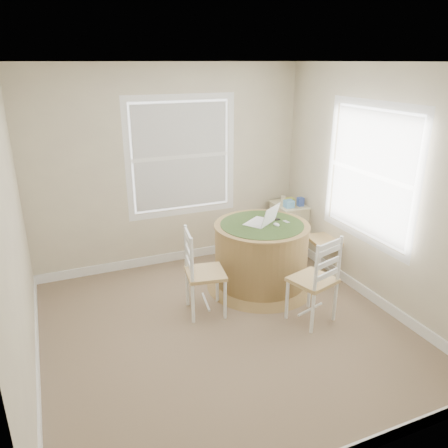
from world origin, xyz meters
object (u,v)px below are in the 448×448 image
corner_chest (288,228)px  round_table (261,253)px  chair_left (205,273)px  chair_right (326,239)px  chair_near (313,280)px  laptop (262,221)px

corner_chest → round_table: bearing=-134.4°
chair_left → chair_right: 1.76m
round_table → chair_left: 0.88m
chair_left → corner_chest: size_ratio=1.33×
chair_near → corner_chest: 1.81m
chair_right → corner_chest: chair_right is taller
round_table → chair_right: bearing=-9.8°
corner_chest → chair_left: bearing=-144.5°
chair_right → laptop: (-0.90, 0.05, 0.37)m
chair_right → laptop: laptop is taller
chair_left → chair_near: (0.97, -0.58, 0.00)m
chair_left → chair_right: size_ratio=1.00×
chair_right → laptop: 0.98m
round_table → chair_right: 0.91m
chair_left → laptop: size_ratio=2.04×
round_table → corner_chest: (0.85, 0.79, -0.08)m
round_table → corner_chest: size_ratio=1.83×
round_table → chair_near: size_ratio=1.38×
chair_left → chair_near: 1.13m
chair_near → chair_right: 1.15m
round_table → laptop: (0.01, 0.03, 0.40)m
chair_left → chair_near: size_ratio=1.00×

